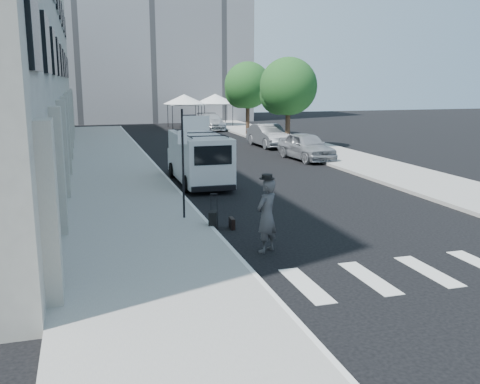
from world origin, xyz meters
TOP-DOWN VIEW (x-y plane):
  - ground at (0.00, 0.00)m, footprint 120.00×120.00m
  - sidewalk_left at (-4.25, 16.00)m, footprint 4.50×48.00m
  - sidewalk_right at (9.00, 20.00)m, footprint 4.00×56.00m
  - building_far at (2.00, 50.00)m, footprint 22.00×12.00m
  - sign_pole at (-2.36, 3.20)m, footprint 1.03×0.07m
  - tree_near at (7.50, 20.15)m, footprint 3.80×3.83m
  - tree_far at (7.50, 29.15)m, footprint 3.80×3.83m
  - tent_left at (4.00, 38.00)m, footprint 4.00×4.00m
  - tent_right at (7.20, 38.50)m, footprint 4.00×4.00m
  - businessman at (-1.05, -0.45)m, footprint 0.87×0.81m
  - briefcase at (-1.32, 2.00)m, footprint 0.14×0.45m
  - suitcase at (-1.90, 2.07)m, footprint 0.38×0.46m
  - cargo_van at (-0.72, 9.67)m, footprint 2.08×5.84m
  - parked_car_a at (6.75, 14.90)m, footprint 2.25×4.76m
  - parked_car_b at (6.72, 21.37)m, footprint 1.83×4.75m
  - parked_car_c at (5.91, 34.98)m, footprint 2.40×5.27m

SIDE VIEW (x-z plane):
  - ground at x=0.00m, z-range 0.00..0.00m
  - sidewalk_left at x=-4.25m, z-range 0.00..0.15m
  - sidewalk_right at x=9.00m, z-range 0.00..0.15m
  - briefcase at x=-1.32m, z-range 0.00..0.34m
  - suitcase at x=-1.90m, z-range -0.26..0.84m
  - parked_car_c at x=5.91m, z-range 0.00..1.50m
  - parked_car_b at x=6.72m, z-range 0.00..1.55m
  - parked_car_a at x=6.75m, z-range 0.00..1.57m
  - businessman at x=-1.05m, z-range 0.00..1.99m
  - cargo_van at x=-0.72m, z-range 0.04..2.25m
  - sign_pole at x=-2.36m, z-range 0.90..4.40m
  - tent_left at x=4.00m, z-range 1.11..4.31m
  - tent_right at x=7.20m, z-range 1.11..4.31m
  - tree_near at x=7.50m, z-range 0.96..6.99m
  - tree_far at x=7.50m, z-range 0.96..6.99m
  - building_far at x=2.00m, z-range 0.00..25.00m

